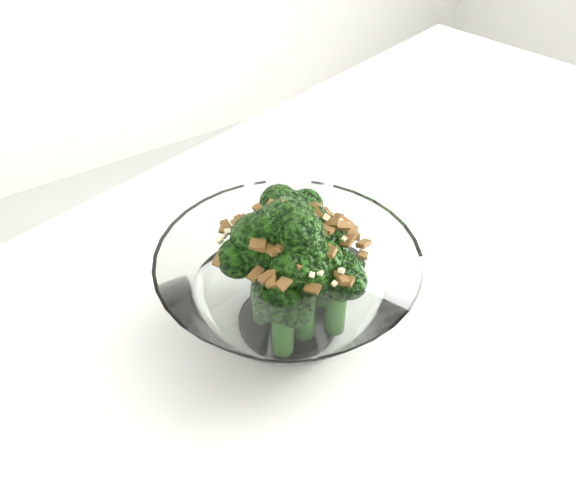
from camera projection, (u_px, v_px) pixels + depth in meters
broccoli_dish at (289, 281)px, 0.46m from camera, size 0.19×0.19×0.12m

